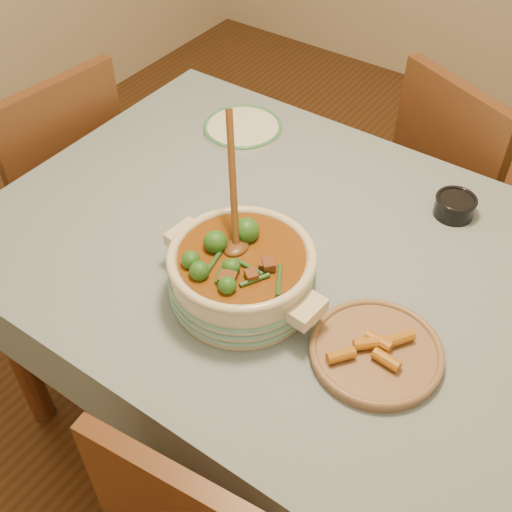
% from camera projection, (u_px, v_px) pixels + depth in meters
% --- Properties ---
extents(floor, '(4.50, 4.50, 0.00)m').
position_uv_depth(floor, '(305.00, 431.00, 2.03)').
color(floor, '#402912').
rests_on(floor, ground).
extents(dining_table, '(1.68, 1.08, 0.76)m').
position_uv_depth(dining_table, '(320.00, 290.00, 1.57)').
color(dining_table, brown).
rests_on(dining_table, floor).
extents(stew_casserole, '(0.40, 0.34, 0.38)m').
position_uv_depth(stew_casserole, '(242.00, 270.00, 1.37)').
color(stew_casserole, beige).
rests_on(stew_casserole, dining_table).
extents(white_plate, '(0.30, 0.30, 0.02)m').
position_uv_depth(white_plate, '(243.00, 128.00, 1.89)').
color(white_plate, white).
rests_on(white_plate, dining_table).
extents(condiment_bowl, '(0.12, 0.12, 0.06)m').
position_uv_depth(condiment_bowl, '(455.00, 205.00, 1.60)').
color(condiment_bowl, black).
rests_on(condiment_bowl, dining_table).
extents(fried_plate, '(0.32, 0.32, 0.05)m').
position_uv_depth(fried_plate, '(376.00, 350.00, 1.30)').
color(fried_plate, '#8B6B4D').
rests_on(fried_plate, dining_table).
extents(chair_far, '(0.56, 0.56, 0.90)m').
position_uv_depth(chair_far, '(461.00, 183.00, 2.11)').
color(chair_far, '#5B2D1B').
rests_on(chair_far, floor).
extents(chair_left, '(0.46, 0.46, 0.90)m').
position_uv_depth(chair_left, '(56.00, 178.00, 2.13)').
color(chair_left, '#5B2D1B').
rests_on(chair_left, floor).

